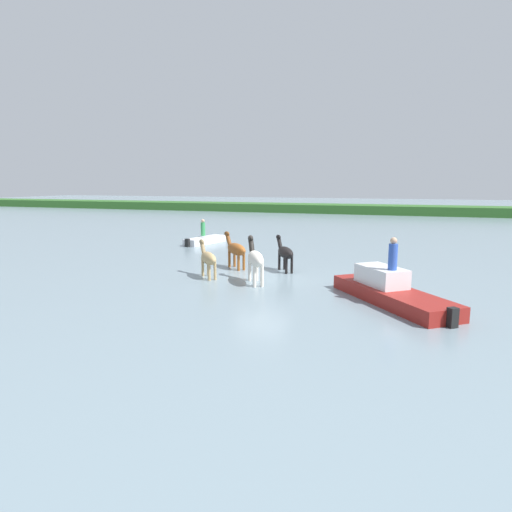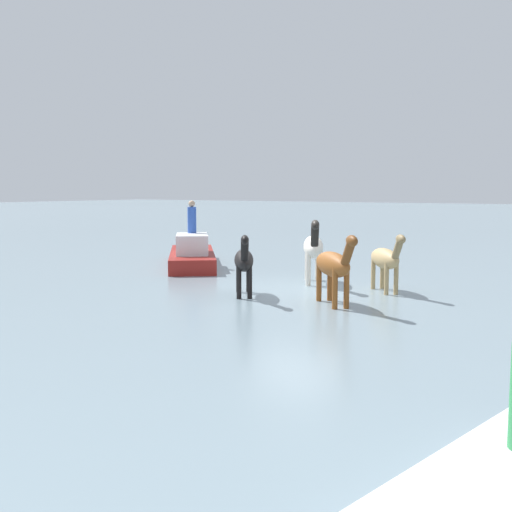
% 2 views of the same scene
% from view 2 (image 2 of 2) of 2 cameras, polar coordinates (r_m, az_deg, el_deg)
% --- Properties ---
extents(ground_plane, '(210.54, 210.54, 0.00)m').
position_cam_2_polar(ground_plane, '(17.15, 3.49, -3.29)').
color(ground_plane, gray).
extents(horse_gray_outer, '(1.60, 2.40, 1.98)m').
position_cam_2_polar(horse_gray_outer, '(18.53, 5.33, 0.80)').
color(horse_gray_outer, silver).
rests_on(horse_gray_outer, ground_plane).
extents(horse_chestnut_trailing, '(1.94, 1.84, 1.80)m').
position_cam_2_polar(horse_chestnut_trailing, '(15.08, 7.22, -0.83)').
color(horse_chestnut_trailing, brown).
rests_on(horse_chestnut_trailing, ground_plane).
extents(horse_rear_stallion, '(1.54, 1.98, 1.70)m').
position_cam_2_polar(horse_rear_stallion, '(16.27, -1.13, -0.46)').
color(horse_rear_stallion, black).
rests_on(horse_rear_stallion, ground_plane).
extents(horse_mid_herd, '(1.69, 1.81, 1.67)m').
position_cam_2_polar(horse_mid_herd, '(17.23, 11.93, -0.28)').
color(horse_mid_herd, tan).
rests_on(horse_mid_herd, ground_plane).
extents(boat_dinghy_port, '(4.77, 5.39, 1.37)m').
position_cam_2_polar(boat_dinghy_port, '(22.76, -5.93, -0.11)').
color(boat_dinghy_port, maroon).
rests_on(boat_dinghy_port, ground_plane).
extents(boat_tender_starboard, '(1.79, 4.01, 0.71)m').
position_cam_2_polar(boat_tender_starboard, '(6.35, 22.43, -19.28)').
color(boat_tender_starboard, silver).
rests_on(boat_tender_starboard, ground_plane).
extents(person_boatman_standing, '(0.32, 0.32, 1.19)m').
position_cam_2_polar(person_boatman_standing, '(22.72, -5.95, 3.52)').
color(person_boatman_standing, '#2D51B2').
rests_on(person_boatman_standing, boat_dinghy_port).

